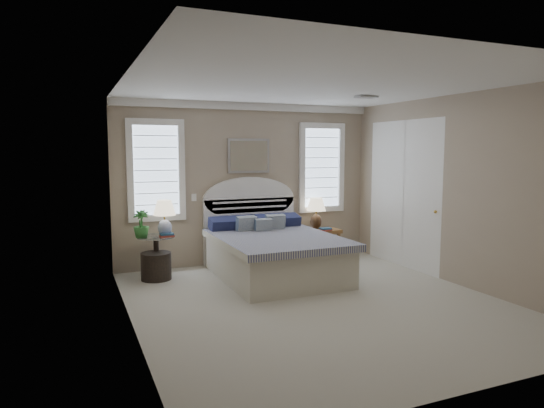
{
  "coord_description": "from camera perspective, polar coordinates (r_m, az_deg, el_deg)",
  "views": [
    {
      "loc": [
        -2.85,
        -5.24,
        1.91
      ],
      "look_at": [
        -0.2,
        1.0,
        1.16
      ],
      "focal_mm": 32.0,
      "sensor_mm": 36.0,
      "label": 1
    }
  ],
  "objects": [
    {
      "name": "window_left",
      "position": [
        7.84,
        -13.49,
        3.87
      ],
      "size": [
        0.9,
        0.06,
        1.6
      ],
      "primitive_type": "cube",
      "color": "#ACC1DA",
      "rests_on": "wall_back"
    },
    {
      "name": "closet_door",
      "position": [
        8.23,
        15.18,
        1.15
      ],
      "size": [
        0.02,
        1.8,
        2.4
      ],
      "primitive_type": "cube",
      "color": "white",
      "rests_on": "floor"
    },
    {
      "name": "crown_molding",
      "position": [
        8.25,
        -2.76,
        11.39
      ],
      "size": [
        4.5,
        0.08,
        0.12
      ],
      "primitive_type": "cube",
      "color": "white",
      "rests_on": "wall_back"
    },
    {
      "name": "side_table_left",
      "position": [
        7.55,
        -13.45,
        -5.51
      ],
      "size": [
        0.56,
        0.56,
        0.63
      ],
      "color": "black",
      "rests_on": "floor"
    },
    {
      "name": "wall_back",
      "position": [
        8.27,
        -2.81,
        2.43
      ],
      "size": [
        4.5,
        0.02,
        2.7
      ],
      "primitive_type": "cube",
      "color": "tan",
      "rests_on": "floor"
    },
    {
      "name": "ceiling",
      "position": [
        6.02,
        5.61,
        13.82
      ],
      "size": [
        4.5,
        5.0,
        0.01
      ],
      "primitive_type": "cube",
      "color": "white",
      "rests_on": "wall_back"
    },
    {
      "name": "lamp_right",
      "position": [
        8.63,
        5.22,
        -0.66
      ],
      "size": [
        0.44,
        0.44,
        0.55
      ],
      "rotation": [
        0.0,
        0.0,
        -0.4
      ],
      "color": "black",
      "rests_on": "nightstand_right"
    },
    {
      "name": "bed",
      "position": [
        7.44,
        0.02,
        -5.51
      ],
      "size": [
        1.72,
        2.28,
        1.47
      ],
      "color": "silver",
      "rests_on": "floor"
    },
    {
      "name": "nightstand_right",
      "position": [
        8.61,
        6.2,
        -3.92
      ],
      "size": [
        0.5,
        0.4,
        0.53
      ],
      "color": "brown",
      "rests_on": "floor"
    },
    {
      "name": "wall_right",
      "position": [
        7.33,
        21.13,
        1.51
      ],
      "size": [
        0.02,
        5.0,
        2.7
      ],
      "primitive_type": "cube",
      "color": "tan",
      "rests_on": "floor"
    },
    {
      "name": "window_right",
      "position": [
        8.82,
        5.82,
        4.27
      ],
      "size": [
        0.9,
        0.06,
        1.6
      ],
      "primitive_type": "cube",
      "color": "#ACC1DA",
      "rests_on": "wall_back"
    },
    {
      "name": "floor",
      "position": [
        6.27,
        5.34,
        -11.47
      ],
      "size": [
        4.5,
        5.0,
        0.01
      ],
      "primitive_type": "cube",
      "color": "#B4AE9A",
      "rests_on": "ground"
    },
    {
      "name": "books_left",
      "position": [
        7.39,
        -12.27,
        -3.59
      ],
      "size": [
        0.21,
        0.15,
        0.06
      ],
      "rotation": [
        0.0,
        0.0,
        0.04
      ],
      "color": "#A23528",
      "rests_on": "side_table_left"
    },
    {
      "name": "lamp_left",
      "position": [
        7.43,
        -12.53,
        -1.15
      ],
      "size": [
        0.35,
        0.35,
        0.55
      ],
      "rotation": [
        0.0,
        0.0,
        0.04
      ],
      "color": "silver",
      "rests_on": "side_table_left"
    },
    {
      "name": "hvac_vent",
      "position": [
        7.31,
        11.0,
        12.24
      ],
      "size": [
        0.3,
        0.2,
        0.02
      ],
      "primitive_type": "cube",
      "color": "#B2B2B2",
      "rests_on": "ceiling"
    },
    {
      "name": "potted_plant",
      "position": [
        7.38,
        -15.15,
        -2.3
      ],
      "size": [
        0.27,
        0.27,
        0.41
      ],
      "primitive_type": "imported",
      "rotation": [
        0.0,
        0.0,
        -0.21
      ],
      "color": "#448033",
      "rests_on": "side_table_left"
    },
    {
      "name": "painting",
      "position": [
        8.21,
        -2.73,
        5.68
      ],
      "size": [
        0.74,
        0.04,
        0.58
      ],
      "primitive_type": "cube",
      "color": "silver",
      "rests_on": "wall_back"
    },
    {
      "name": "switch_plate",
      "position": [
        7.99,
        -9.17,
        0.78
      ],
      "size": [
        0.08,
        0.01,
        0.12
      ],
      "primitive_type": "cube",
      "color": "white",
      "rests_on": "wall_back"
    },
    {
      "name": "floor_pot",
      "position": [
        7.45,
        -13.47,
        -7.12
      ],
      "size": [
        0.58,
        0.58,
        0.4
      ],
      "primitive_type": "cylinder",
      "rotation": [
        0.0,
        0.0,
        -0.38
      ],
      "color": "black",
      "rests_on": "floor"
    },
    {
      "name": "wall_left",
      "position": [
        5.31,
        -16.41,
        -0.01
      ],
      "size": [
        0.02,
        5.0,
        2.7
      ],
      "primitive_type": "cube",
      "color": "tan",
      "rests_on": "floor"
    },
    {
      "name": "books_right",
      "position": [
        8.42,
        6.32,
        -2.98
      ],
      "size": [
        0.22,
        0.18,
        0.05
      ],
      "rotation": [
        0.0,
        0.0,
        0.21
      ],
      "color": "#A23528",
      "rests_on": "nightstand_right"
    }
  ]
}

